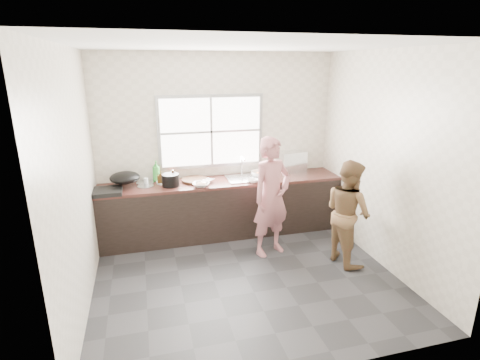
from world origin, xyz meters
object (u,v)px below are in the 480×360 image
object	(u,v)px
bowl_crabs	(260,174)
bottle_brown_short	(173,178)
black_pot	(171,180)
bottle_brown_tall	(161,178)
glass_jar	(146,181)
cutting_board	(195,180)
wok	(125,178)
plate_food	(165,182)
bottle_green	(156,171)
dish_rack	(291,161)
pot_lid_left	(145,183)
woman	(271,201)
person_side	(348,212)
pot_lid_right	(145,186)
bowl_held	(253,180)
burner	(108,191)
bowl_mince	(201,185)

from	to	relation	value
bowl_crabs	bottle_brown_short	bearing A→B (deg)	-178.69
black_pot	bottle_brown_tall	distance (m)	0.20
glass_jar	bottle_brown_tall	bearing A→B (deg)	-11.61
cutting_board	bottle_brown_short	world-z (taller)	bottle_brown_short
glass_jar	wok	size ratio (longest dim) A/B	0.21
cutting_board	wok	size ratio (longest dim) A/B	0.94
plate_food	black_pot	bearing A→B (deg)	-67.76
bottle_green	bottle_brown_tall	world-z (taller)	bottle_green
dish_rack	pot_lid_left	bearing A→B (deg)	171.73
bowl_crabs	woman	bearing A→B (deg)	-96.61
woman	person_side	size ratio (longest dim) A/B	1.10
pot_lid_right	woman	bearing A→B (deg)	-25.22
pot_lid_right	bottle_green	bearing A→B (deg)	53.04
person_side	bottle_brown_short	distance (m)	2.47
bowl_crabs	bottle_brown_tall	bearing A→B (deg)	179.19
plate_food	bottle_brown_tall	distance (m)	0.10
person_side	plate_food	bearing A→B (deg)	50.87
person_side	bottle_brown_tall	world-z (taller)	person_side
person_side	plate_food	xyz separation A→B (m)	(-2.23, 1.34, 0.18)
person_side	black_pot	size ratio (longest dim) A/B	5.67
woman	pot_lid_left	size ratio (longest dim) A/B	5.79
bottle_brown_tall	pot_lid_right	bearing A→B (deg)	-161.11
bottle_green	black_pot	bearing A→B (deg)	-59.27
plate_food	bottle_brown_short	world-z (taller)	bottle_brown_short
woman	bottle_green	distance (m)	1.78
person_side	dish_rack	size ratio (longest dim) A/B	3.14
cutting_board	plate_food	xyz separation A→B (m)	(-0.43, 0.04, -0.01)
plate_food	pot_lid_left	xyz separation A→B (m)	(-0.27, 0.06, -0.00)
bottle_brown_short	pot_lid_left	bearing A→B (deg)	160.38
bowl_crabs	pot_lid_left	distance (m)	1.72
bottle_green	pot_lid_right	bearing A→B (deg)	-126.96
bowl_held	bowl_crabs	bearing A→B (deg)	55.13
plate_food	wok	world-z (taller)	wok
person_side	plate_food	size ratio (longest dim) A/B	5.72
wok	bowl_crabs	bearing A→B (deg)	0.25
bowl_crabs	glass_jar	distance (m)	1.71
plate_food	wok	xyz separation A→B (m)	(-0.55, -0.06, 0.13)
bottle_green	pot_lid_left	size ratio (longest dim) A/B	1.17
person_side	burner	world-z (taller)	person_side
bowl_mince	dish_rack	xyz separation A→B (m)	(1.53, 0.43, 0.13)
glass_jar	pot_lid_left	distance (m)	0.06
bottle_brown_short	wok	distance (m)	0.67
bowl_held	plate_food	bearing A→B (deg)	165.86
woman	bottle_brown_tall	bearing A→B (deg)	129.04
plate_food	pot_lid_left	size ratio (longest dim) A/B	0.92
dish_rack	pot_lid_left	world-z (taller)	dish_rack
bowl_crabs	cutting_board	bearing A→B (deg)	179.68
bowl_mince	bottle_brown_tall	bearing A→B (deg)	151.89
black_pot	bottle_green	world-z (taller)	bottle_green
pot_lid_left	burner	bearing A→B (deg)	-145.58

